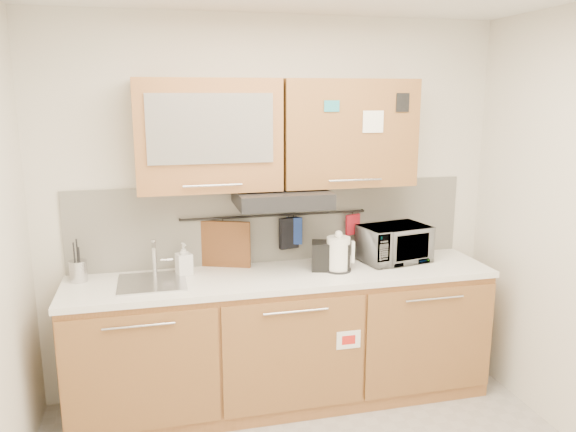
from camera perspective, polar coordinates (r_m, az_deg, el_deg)
wall_back at (r=3.93m, az=-1.47°, el=0.79°), size 3.20×0.00×3.20m
base_cabinet at (r=3.93m, az=-0.43°, el=-13.00°), size 2.80×0.64×0.88m
countertop at (r=3.74m, az=-0.43°, el=-6.15°), size 2.82×0.62×0.04m
backsplash at (r=3.94m, az=-1.43°, el=-0.67°), size 2.80×0.02×0.56m
upper_cabinets at (r=3.69m, az=-1.01°, el=8.35°), size 1.82×0.37×0.70m
range_hood at (r=3.67m, az=-0.66°, el=1.87°), size 0.60×0.46×0.10m
sink at (r=3.66m, az=-13.62°, el=-6.53°), size 0.42×0.40×0.26m
utensil_rail at (r=3.89m, az=-1.32°, el=0.07°), size 1.30×0.02×0.02m
utensil_crock at (r=3.80m, az=-20.52°, el=-5.22°), size 0.14×0.14×0.27m
kettle at (r=3.78m, az=5.14°, el=-3.94°), size 0.20×0.18×0.28m
toaster at (r=3.80m, az=4.34°, el=-4.02°), size 0.28×0.21×0.19m
microwave at (r=4.04m, az=10.72°, el=-2.77°), size 0.51×0.39×0.26m
soap_bottle at (r=3.74m, az=-10.54°, el=-4.32°), size 0.12×0.12×0.21m
cutting_board at (r=3.88m, az=-6.54°, el=-3.84°), size 0.35×0.16×0.46m
oven_mitt at (r=3.93m, az=0.62°, el=-1.51°), size 0.12×0.06×0.19m
dark_pouch at (r=3.93m, az=0.10°, el=-1.75°), size 0.14×0.07×0.22m
pot_holder at (r=4.05m, az=6.60°, el=-0.86°), size 0.12×0.06×0.15m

